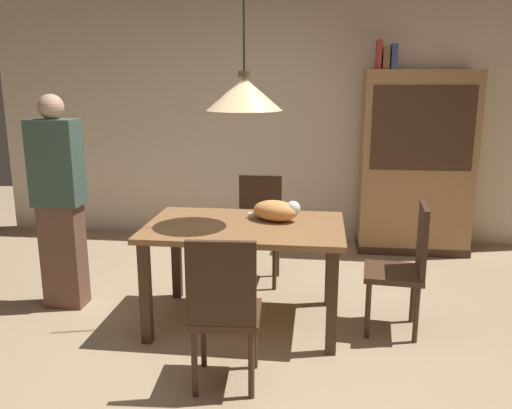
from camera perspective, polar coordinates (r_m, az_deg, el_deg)
ground at (r=3.63m, az=-0.63°, el=-15.50°), size 10.00×10.00×0.00m
back_wall at (r=5.83m, az=2.82°, el=10.36°), size 6.40×0.10×2.90m
dining_table at (r=3.78m, az=-1.21°, el=-3.64°), size 1.40×0.90×0.75m
chair_right_side at (r=3.83m, az=15.85°, el=-6.10°), size 0.43×0.43×0.93m
chair_far_back at (r=4.65m, az=0.33°, el=-2.12°), size 0.40×0.40×0.93m
chair_near_front at (r=3.01m, az=-3.51°, el=-11.01°), size 0.42×0.42×0.93m
cat_sleeping at (r=3.83m, az=2.27°, el=-0.66°), size 0.41×0.32×0.16m
pendant_lamp at (r=3.61m, az=-1.29°, el=11.92°), size 0.52×0.52×1.30m
hutch_bookcase at (r=5.62m, az=16.89°, el=3.95°), size 1.12×0.45×1.85m
book_red_tall at (r=5.51m, az=13.12°, el=15.49°), size 0.04×0.22×0.28m
book_brown_thick at (r=5.51m, az=13.82°, el=15.14°), size 0.06×0.24×0.22m
book_blue_wide at (r=5.52m, az=14.62°, el=15.20°), size 0.06×0.24×0.24m
person_standing at (r=4.30m, az=-20.50°, el=0.15°), size 0.36×0.22×1.65m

